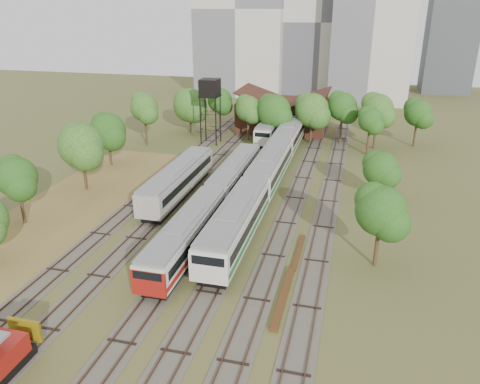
# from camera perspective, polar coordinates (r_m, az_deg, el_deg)

# --- Properties ---
(ground) EXTENTS (240.00, 240.00, 0.00)m
(ground) POSITION_cam_1_polar(r_m,az_deg,el_deg) (37.23, -8.40, -14.31)
(ground) COLOR #475123
(ground) RESTS_ON ground
(dry_grass_patch) EXTENTS (14.00, 60.00, 0.04)m
(dry_grass_patch) POSITION_cam_1_polar(r_m,az_deg,el_deg) (51.58, -23.80, -5.17)
(dry_grass_patch) COLOR brown
(dry_grass_patch) RESTS_ON ground
(tracks) EXTENTS (24.60, 80.00, 0.19)m
(tracks) POSITION_cam_1_polar(r_m,az_deg,el_deg) (58.31, 0.26, -0.10)
(tracks) COLOR #4C473D
(tracks) RESTS_ON ground
(railcar_red_set) EXTENTS (2.89, 34.58, 3.57)m
(railcar_red_set) POSITION_cam_1_polar(r_m,az_deg,el_deg) (51.47, -3.14, -0.98)
(railcar_red_set) COLOR black
(railcar_red_set) RESTS_ON ground
(railcar_green_set) EXTENTS (3.29, 52.08, 4.08)m
(railcar_green_set) POSITION_cam_1_polar(r_m,az_deg,el_deg) (60.85, 3.66, 2.94)
(railcar_green_set) COLOR black
(railcar_green_set) RESTS_ON ground
(railcar_rear) EXTENTS (2.93, 16.08, 3.63)m
(railcar_rear) POSITION_cam_1_polar(r_m,az_deg,el_deg) (82.65, 3.86, 7.84)
(railcar_rear) COLOR black
(railcar_rear) RESTS_ON ground
(old_grey_coach) EXTENTS (3.06, 18.00, 3.79)m
(old_grey_coach) POSITION_cam_1_polar(r_m,az_deg,el_deg) (57.26, -7.55, 1.46)
(old_grey_coach) COLOR black
(old_grey_coach) RESTS_ON ground
(water_tower) EXTENTS (3.09, 3.09, 10.71)m
(water_tower) POSITION_cam_1_polar(r_m,az_deg,el_deg) (78.16, -3.70, 12.36)
(water_tower) COLOR black
(water_tower) RESTS_ON ground
(rail_pile_near) EXTENTS (0.59, 8.80, 0.29)m
(rail_pile_near) POSITION_cam_1_polar(r_m,az_deg,el_deg) (38.46, 5.30, -12.56)
(rail_pile_near) COLOR #553218
(rail_pile_near) RESTS_ON ground
(rail_pile_far) EXTENTS (0.43, 6.93, 0.23)m
(rail_pile_far) POSITION_cam_1_polar(r_m,az_deg,el_deg) (44.90, 7.15, -7.25)
(rail_pile_far) COLOR #553218
(rail_pile_far) RESTS_ON ground
(maintenance_shed) EXTENTS (16.45, 11.55, 7.58)m
(maintenance_shed) POSITION_cam_1_polar(r_m,az_deg,el_deg) (88.55, 5.32, 9.41)
(maintenance_shed) COLOR #341613
(maintenance_shed) RESTS_ON ground
(tree_band_left) EXTENTS (8.05, 55.59, 8.55)m
(tree_band_left) POSITION_cam_1_polar(r_m,az_deg,el_deg) (59.62, -20.35, 4.39)
(tree_band_left) COLOR #382616
(tree_band_left) RESTS_ON ground
(tree_band_far) EXTENTS (44.26, 9.29, 8.89)m
(tree_band_far) POSITION_cam_1_polar(r_m,az_deg,el_deg) (80.61, 5.37, 10.13)
(tree_band_far) COLOR #382616
(tree_band_far) RESTS_ON ground
(tree_band_right) EXTENTS (5.19, 38.50, 7.59)m
(tree_band_right) POSITION_cam_1_polar(r_m,az_deg,el_deg) (54.93, 16.41, 2.94)
(tree_band_right) COLOR #382616
(tree_band_right) RESTS_ON ground
(tower_left) EXTENTS (22.00, 16.00, 42.00)m
(tower_left) POSITION_cam_1_polar(r_m,az_deg,el_deg) (126.22, 0.38, 21.45)
(tower_left) COLOR beige
(tower_left) RESTS_ON ground
(tower_centre) EXTENTS (20.00, 18.00, 36.00)m
(tower_centre) POSITION_cam_1_polar(r_m,az_deg,el_deg) (127.97, 10.24, 19.79)
(tower_centre) COLOR beige
(tower_centre) RESTS_ON ground
(tower_far_right) EXTENTS (12.00, 12.00, 28.00)m
(tower_far_right) POSITION_cam_1_polar(r_m,az_deg,el_deg) (139.38, 24.28, 16.80)
(tower_far_right) COLOR #43464B
(tower_far_right) RESTS_ON ground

